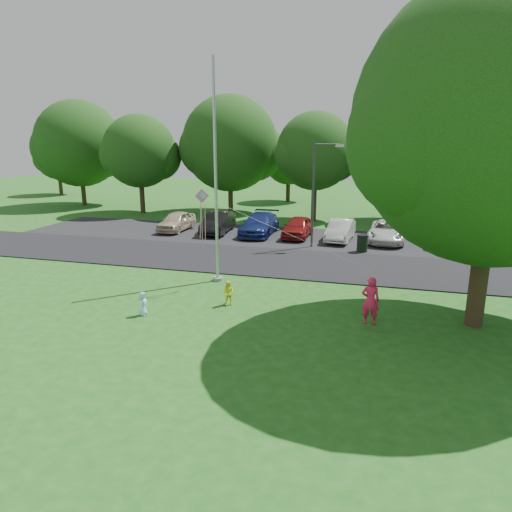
% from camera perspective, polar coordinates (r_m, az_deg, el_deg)
% --- Properties ---
extents(ground, '(120.00, 120.00, 0.00)m').
position_cam_1_polar(ground, '(16.37, 0.81, -9.12)').
color(ground, '#1C5917').
rests_on(ground, ground).
extents(park_road, '(60.00, 6.00, 0.06)m').
position_cam_1_polar(park_road, '(24.70, 6.08, -0.96)').
color(park_road, black).
rests_on(park_road, ground).
extents(parking_strip, '(42.00, 7.00, 0.06)m').
position_cam_1_polar(parking_strip, '(30.96, 8.06, 2.11)').
color(parking_strip, black).
rests_on(parking_strip, ground).
extents(flagpole, '(0.50, 0.50, 10.00)m').
position_cam_1_polar(flagpole, '(20.97, -5.03, 7.86)').
color(flagpole, '#B7BABF').
rests_on(flagpole, ground).
extents(street_lamp, '(1.75, 0.71, 6.40)m').
position_cam_1_polar(street_lamp, '(27.99, 7.70, 8.75)').
color(street_lamp, '#3F3F44').
rests_on(street_lamp, ground).
extents(trash_can, '(0.67, 0.67, 1.06)m').
position_cam_1_polar(trash_can, '(27.70, 13.14, 1.49)').
color(trash_can, black).
rests_on(trash_can, ground).
extents(big_tree, '(10.02, 9.54, 11.86)m').
position_cam_1_polar(big_tree, '(17.21, 27.73, 13.83)').
color(big_tree, '#332316').
rests_on(big_tree, ground).
extents(tree_row, '(64.35, 11.94, 10.88)m').
position_cam_1_polar(tree_row, '(38.83, 12.48, 12.84)').
color(tree_row, '#332316').
rests_on(tree_row, ground).
extents(horizon_trees, '(77.46, 7.20, 7.02)m').
position_cam_1_polar(horizon_trees, '(48.46, 16.03, 11.20)').
color(horizon_trees, '#332316').
rests_on(horizon_trees, ground).
extents(parked_cars, '(22.81, 5.23, 1.48)m').
position_cam_1_polar(parked_cars, '(30.90, 7.68, 3.48)').
color(parked_cars, '#C6B793').
rests_on(parked_cars, ground).
extents(woman, '(0.68, 0.47, 1.78)m').
position_cam_1_polar(woman, '(16.98, 14.10, -5.45)').
color(woman, '#FB2156').
rests_on(woman, ground).
extents(child_yellow, '(0.53, 0.43, 1.03)m').
position_cam_1_polar(child_yellow, '(18.45, -3.43, -4.67)').
color(child_yellow, '#FBFF28').
rests_on(child_yellow, ground).
extents(child_blue, '(0.31, 0.46, 0.93)m').
position_cam_1_polar(child_blue, '(17.94, -13.95, -5.81)').
color(child_blue, '#A6E1FF').
rests_on(child_blue, ground).
extents(kite, '(7.54, 2.46, 2.69)m').
position_cam_1_polar(kite, '(19.73, -6.29, 6.08)').
color(kite, pink).
rests_on(kite, ground).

